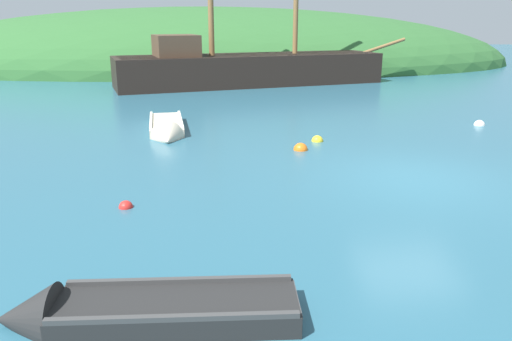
% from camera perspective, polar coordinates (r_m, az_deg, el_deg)
% --- Properties ---
extents(ground_plane, '(120.00, 120.00, 0.00)m').
position_cam_1_polar(ground_plane, '(12.20, 17.88, -0.87)').
color(ground_plane, '#285B70').
extents(shore_hill, '(50.00, 24.11, 9.03)m').
position_cam_1_polar(shore_hill, '(42.00, -5.73, 12.11)').
color(shore_hill, '#2D602D').
rests_on(shore_hill, ground).
extents(sailing_ship, '(17.48, 7.25, 10.76)m').
position_cam_1_polar(sailing_ship, '(28.37, -0.92, 11.05)').
color(sailing_ship, black).
rests_on(sailing_ship, ground).
extents(rowboat_portside, '(3.74, 1.03, 0.88)m').
position_cam_1_polar(rowboat_portside, '(6.54, -14.22, -15.87)').
color(rowboat_portside, black).
rests_on(rowboat_portside, ground).
extents(rowboat_far, '(1.45, 3.88, 1.02)m').
position_cam_1_polar(rowboat_far, '(16.54, -10.25, 4.57)').
color(rowboat_far, beige).
rests_on(rowboat_far, ground).
extents(buoy_red, '(0.28, 0.28, 0.28)m').
position_cam_1_polar(buoy_red, '(10.19, -14.75, -4.13)').
color(buoy_red, red).
rests_on(buoy_red, ground).
extents(buoy_orange, '(0.41, 0.41, 0.41)m').
position_cam_1_polar(buoy_orange, '(14.20, 5.15, 2.38)').
color(buoy_orange, orange).
rests_on(buoy_orange, ground).
extents(buoy_yellow, '(0.36, 0.36, 0.36)m').
position_cam_1_polar(buoy_yellow, '(15.28, 7.07, 3.37)').
color(buoy_yellow, yellow).
rests_on(buoy_yellow, ground).
extents(buoy_white, '(0.37, 0.37, 0.37)m').
position_cam_1_polar(buoy_white, '(19.15, 24.31, 4.77)').
color(buoy_white, white).
rests_on(buoy_white, ground).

